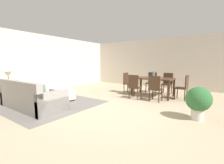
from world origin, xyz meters
TOP-DOWN VIEW (x-y plane):
  - ground_plane at (0.00, 0.00)m, footprint 10.80×10.80m
  - wall_back at (0.00, 5.00)m, footprint 9.00×0.12m
  - wall_left at (-4.50, 0.50)m, footprint 0.12×11.00m
  - area_rug at (-2.11, -0.61)m, footprint 3.00×2.80m
  - couch at (-2.09, -1.21)m, footprint 2.24×0.93m
  - ottoman_table at (-2.13, -0.06)m, footprint 0.91×0.48m
  - side_table at (-3.51, -1.23)m, footprint 0.40×0.40m
  - table_lamp at (-3.51, -1.23)m, footprint 0.26×0.26m
  - dining_table at (0.35, 2.50)m, footprint 1.56×0.96m
  - dining_chair_near_left at (-0.06, 1.62)m, footprint 0.41×0.41m
  - dining_chair_near_right at (0.72, 1.67)m, footprint 0.41×0.41m
  - dining_chair_far_left at (-0.03, 3.37)m, footprint 0.40×0.40m
  - dining_chair_far_right at (0.70, 3.32)m, footprint 0.41×0.41m
  - dining_chair_head_east at (1.49, 2.53)m, footprint 0.42×0.42m
  - dining_chair_head_west at (-0.82, 2.47)m, footprint 0.41×0.41m
  - vase_centerpiece at (0.35, 2.49)m, footprint 0.11×0.11m
  - potted_plant at (2.14, 0.59)m, footprint 0.58×0.58m

SIDE VIEW (x-z plane):
  - ground_plane at x=0.00m, z-range 0.00..0.00m
  - area_rug at x=-2.11m, z-range 0.00..0.01m
  - ottoman_table at x=-2.13m, z-range 0.03..0.45m
  - couch at x=-2.09m, z-range -0.14..0.72m
  - side_table at x=-3.51m, z-range 0.16..0.70m
  - potted_plant at x=2.14m, z-range 0.07..0.87m
  - dining_chair_near_left at x=-0.06m, z-range 0.06..0.98m
  - dining_chair_near_right at x=0.72m, z-range 0.06..0.98m
  - dining_chair_far_left at x=-0.03m, z-range 0.06..0.98m
  - dining_chair_far_right at x=0.70m, z-range 0.06..0.98m
  - dining_chair_head_east at x=1.49m, z-range 0.06..0.98m
  - dining_chair_head_west at x=-0.82m, z-range 0.06..0.98m
  - dining_table at x=0.35m, z-range 0.29..1.05m
  - vase_centerpiece at x=0.35m, z-range 0.76..1.02m
  - table_lamp at x=-3.51m, z-range 0.69..1.22m
  - wall_back at x=0.00m, z-range 0.00..2.70m
  - wall_left at x=-4.50m, z-range 0.00..2.70m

